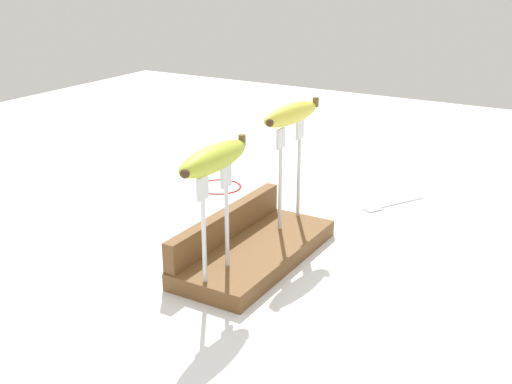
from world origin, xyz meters
The scene contains 9 objects.
ground_plane centered at (0.00, 0.00, 0.00)m, with size 3.00×3.00×0.00m, color silver.
wooden_board centered at (0.00, 0.00, 0.02)m, with size 0.35×0.15×0.03m, color brown.
board_backstop centered at (0.00, 0.06, 0.06)m, with size 0.34×0.02×0.05m, color brown.
fork_stand_left centered at (-0.12, 0.00, 0.13)m, with size 0.09×0.01×0.17m.
fork_stand_right centered at (0.12, 0.00, 0.15)m, with size 0.10×0.01×0.19m.
banana_raised_left centered at (-0.12, 0.00, 0.22)m, with size 0.18×0.05×0.04m.
banana_raised_right centered at (0.12, 0.00, 0.24)m, with size 0.17×0.05×0.04m.
fork_fallen_near centered at (0.37, -0.11, 0.00)m, with size 0.15×0.09×0.01m.
wire_coil centered at (0.29, 0.27, 0.00)m, with size 0.11×0.11×0.01m, color red.
Camera 1 is at (-0.89, -0.53, 0.51)m, focal length 45.12 mm.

